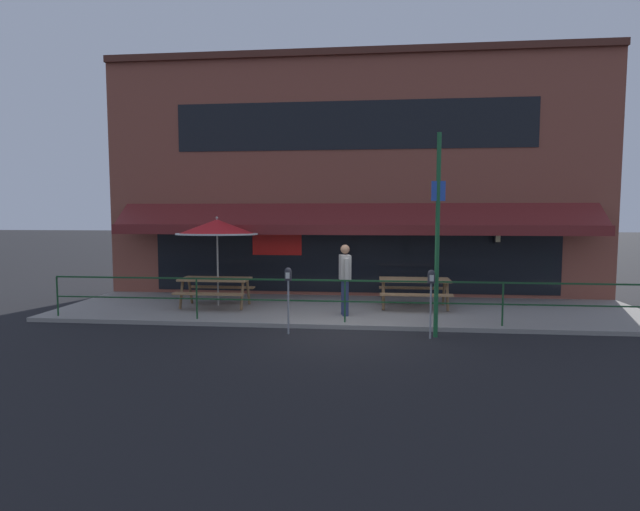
# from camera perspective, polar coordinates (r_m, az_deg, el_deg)

# --- Properties ---
(ground_plane) EXTENTS (120.00, 120.00, 0.00)m
(ground_plane) POSITION_cam_1_polar(r_m,az_deg,el_deg) (11.12, 2.77, -8.46)
(ground_plane) COLOR black
(patio_deck) EXTENTS (15.00, 4.00, 0.10)m
(patio_deck) POSITION_cam_1_polar(r_m,az_deg,el_deg) (13.06, 3.26, -6.23)
(patio_deck) COLOR gray
(patio_deck) RESTS_ON ground
(restaurant_building) EXTENTS (15.00, 1.60, 7.30)m
(restaurant_building) POSITION_cam_1_polar(r_m,az_deg,el_deg) (15.08, 3.72, 8.91)
(restaurant_building) COLOR brown
(restaurant_building) RESTS_ON ground
(patio_railing) EXTENTS (13.84, 0.04, 0.97)m
(patio_railing) POSITION_cam_1_polar(r_m,az_deg,el_deg) (11.26, 2.87, -4.15)
(patio_railing) COLOR #194723
(patio_railing) RESTS_ON patio_deck
(picnic_table_left) EXTENTS (1.80, 1.42, 0.76)m
(picnic_table_left) POSITION_cam_1_polar(r_m,az_deg,el_deg) (13.36, -11.89, -3.22)
(picnic_table_left) COLOR #997047
(picnic_table_left) RESTS_ON patio_deck
(picnic_table_centre) EXTENTS (1.80, 1.42, 0.76)m
(picnic_table_centre) POSITION_cam_1_polar(r_m,az_deg,el_deg) (13.17, 10.73, -3.32)
(picnic_table_centre) COLOR #997047
(picnic_table_centre) RESTS_ON patio_deck
(patio_umbrella_left) EXTENTS (2.14, 2.14, 2.38)m
(patio_umbrella_left) POSITION_cam_1_polar(r_m,az_deg,el_deg) (13.47, -11.68, 3.14)
(patio_umbrella_left) COLOR #B7B2A8
(patio_umbrella_left) RESTS_ON patio_deck
(pedestrian_walking) EXTENTS (0.32, 0.61, 1.71)m
(pedestrian_walking) POSITION_cam_1_polar(r_m,az_deg,el_deg) (12.00, 2.87, -2.34)
(pedestrian_walking) COLOR navy
(pedestrian_walking) RESTS_ON patio_deck
(parking_meter_near) EXTENTS (0.15, 0.16, 1.42)m
(parking_meter_near) POSITION_cam_1_polar(r_m,az_deg,el_deg) (10.53, -3.66, -2.86)
(parking_meter_near) COLOR gray
(parking_meter_near) RESTS_ON ground
(parking_meter_far) EXTENTS (0.15, 0.16, 1.42)m
(parking_meter_far) POSITION_cam_1_polar(r_m,az_deg,el_deg) (10.35, 12.59, -3.10)
(parking_meter_far) COLOR gray
(parking_meter_far) RESTS_ON ground
(street_sign_pole) EXTENTS (0.28, 0.09, 4.18)m
(street_sign_pole) POSITION_cam_1_polar(r_m,az_deg,el_deg) (10.45, 13.27, 2.45)
(street_sign_pole) COLOR #1E6033
(street_sign_pole) RESTS_ON ground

